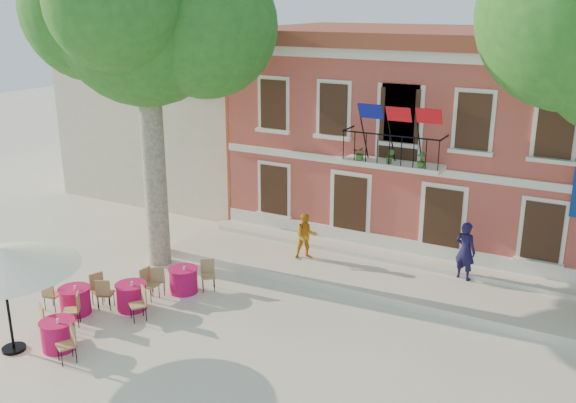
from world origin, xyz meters
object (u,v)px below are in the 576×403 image
at_px(cafe_table_2, 75,299).
at_px(cafe_table_3, 183,279).
at_px(cafe_table_0, 58,334).
at_px(pedestrian_navy, 465,251).
at_px(plane_tree_west, 145,18).
at_px(pedestrian_orange, 306,236).
at_px(cafe_table_1, 131,295).
at_px(patio_umbrella, 1,259).

height_order(cafe_table_2, cafe_table_3, same).
relative_size(cafe_table_0, cafe_table_3, 1.08).
bearing_deg(cafe_table_0, cafe_table_2, 124.23).
bearing_deg(pedestrian_navy, plane_tree_west, 35.79).
relative_size(plane_tree_west, pedestrian_orange, 7.00).
height_order(pedestrian_orange, cafe_table_1, pedestrian_orange).
relative_size(pedestrian_navy, cafe_table_1, 0.98).
bearing_deg(plane_tree_west, cafe_table_2, -85.87).
bearing_deg(cafe_table_2, pedestrian_navy, 37.15).
bearing_deg(pedestrian_navy, cafe_table_3, 49.43).
height_order(plane_tree_west, cafe_table_0, plane_tree_west).
bearing_deg(cafe_table_0, pedestrian_navy, 46.67).
xyz_separation_m(cafe_table_2, cafe_table_3, (1.82, 2.57, -0.01)).
bearing_deg(pedestrian_orange, pedestrian_navy, -28.11).
distance_m(patio_umbrella, cafe_table_0, 2.36).
distance_m(plane_tree_west, cafe_table_0, 9.50).
distance_m(pedestrian_orange, cafe_table_1, 5.96).
distance_m(pedestrian_navy, pedestrian_orange, 5.07).
bearing_deg(cafe_table_1, cafe_table_3, 69.09).
relative_size(cafe_table_1, cafe_table_3, 1.06).
distance_m(pedestrian_navy, cafe_table_2, 11.53).
bearing_deg(patio_umbrella, pedestrian_navy, 45.41).
bearing_deg(cafe_table_3, pedestrian_orange, 56.25).
bearing_deg(pedestrian_navy, patio_umbrella, 64.07).
xyz_separation_m(cafe_table_0, cafe_table_1, (0.11, 2.58, 0.01)).
height_order(cafe_table_1, cafe_table_3, same).
height_order(plane_tree_west, cafe_table_2, plane_tree_west).
xyz_separation_m(patio_umbrella, cafe_table_1, (1.08, 3.19, -2.06)).
relative_size(cafe_table_2, cafe_table_3, 1.05).
relative_size(patio_umbrella, cafe_table_1, 2.00).
bearing_deg(cafe_table_0, cafe_table_3, 80.16).
height_order(patio_umbrella, cafe_table_1, patio_umbrella).
bearing_deg(pedestrian_orange, cafe_table_1, -157.85).
height_order(pedestrian_navy, cafe_table_3, pedestrian_navy).
relative_size(cafe_table_0, cafe_table_1, 1.01).
relative_size(pedestrian_orange, cafe_table_1, 0.83).
distance_m(plane_tree_west, pedestrian_navy, 11.96).
relative_size(patio_umbrella, cafe_table_3, 2.12).
distance_m(pedestrian_orange, cafe_table_2, 7.41).
distance_m(cafe_table_0, cafe_table_3, 4.24).
xyz_separation_m(plane_tree_west, cafe_table_2, (0.29, -4.03, -7.51)).
height_order(plane_tree_west, pedestrian_orange, plane_tree_west).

